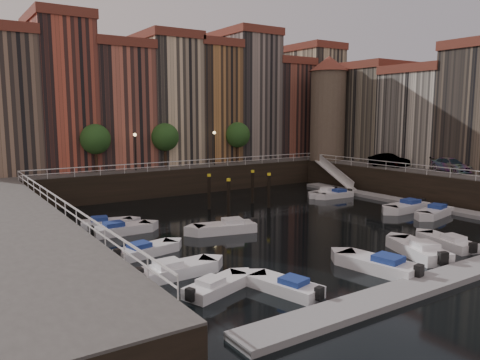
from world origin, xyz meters
TOP-DOWN VIEW (x-y plane):
  - ground at (0.00, 0.00)m, footprint 200.00×200.00m
  - quay_far at (0.00, 26.00)m, footprint 80.00×20.00m
  - quay_right at (28.00, -2.00)m, footprint 20.00×36.00m
  - dock_left at (-16.20, -1.00)m, footprint 2.00×28.00m
  - dock_right at (16.20, -1.00)m, footprint 2.00×28.00m
  - dock_near at (0.00, -17.00)m, footprint 30.00×2.00m
  - mountains at (1.72, 110.00)m, footprint 145.00×100.00m
  - far_terrace at (3.31, 23.50)m, footprint 48.70×10.30m
  - right_terrace at (26.50, 3.80)m, footprint 9.30×24.30m
  - corner_tower at (20.00, 14.50)m, footprint 5.20×5.20m
  - promenade_trees at (-1.33, 18.20)m, footprint 21.20×3.20m
  - street_lamps at (-1.00, 17.20)m, footprint 10.36×0.36m
  - railings at (0.00, 4.88)m, footprint 36.08×34.04m
  - gangway at (17.10, 10.00)m, footprint 2.78×8.32m
  - mooring_pilings at (0.39, 6.03)m, footprint 5.74×4.22m
  - boat_left_0 at (-12.64, -11.39)m, footprint 4.28×2.70m
  - boat_left_1 at (-13.33, -7.96)m, footprint 4.80×1.87m
  - boat_left_2 at (-13.26, -3.22)m, footprint 4.53×2.37m
  - boat_left_3 at (-12.80, 3.07)m, footprint 4.76×1.73m
  - boat_left_4 at (-13.10, 5.86)m, footprint 4.44×2.42m
  - boat_right_1 at (13.40, -6.55)m, footprint 4.95×2.64m
  - boat_right_2 at (13.15, -3.73)m, footprint 5.16×1.95m
  - boat_right_3 at (12.74, 5.33)m, footprint 4.35×1.88m
  - boat_right_4 at (12.45, 6.81)m, footprint 4.46×2.37m
  - boat_near_0 at (-9.58, -13.46)m, footprint 2.49×4.42m
  - boat_near_1 at (-2.89, -13.93)m, footprint 2.68×5.30m
  - boat_near_2 at (1.68, -13.33)m, footprint 3.53×5.32m
  - boat_near_3 at (5.20, -13.12)m, footprint 2.46×4.65m
  - car_a at (20.39, 4.65)m, footprint 1.70×4.13m
  - car_b at (20.06, 4.21)m, footprint 2.97×4.91m
  - car_c at (21.82, -2.60)m, footprint 3.44×5.41m
  - boat_extra_55 at (-5.63, -1.06)m, footprint 5.21×2.90m

SIDE VIEW (x-z plane):
  - ground at x=0.00m, z-range 0.00..0.00m
  - dock_left at x=-16.20m, z-range 0.00..0.35m
  - dock_right at x=16.20m, z-range 0.00..0.35m
  - dock_near at x=0.00m, z-range 0.00..0.35m
  - boat_left_0 at x=-12.64m, z-range -0.16..0.81m
  - boat_right_3 at x=12.74m, z-range -0.16..0.82m
  - boat_near_0 at x=-9.58m, z-range -0.16..0.83m
  - boat_left_4 at x=-13.10m, z-range -0.16..0.83m
  - boat_right_4 at x=12.45m, z-range -0.16..0.84m
  - boat_left_2 at x=-13.26m, z-range -0.17..0.85m
  - boat_near_3 at x=5.20m, z-range -0.17..0.87m
  - boat_left_3 at x=-12.80m, z-range -0.18..0.92m
  - boat_left_1 at x=-13.33m, z-range -0.18..0.92m
  - boat_right_1 at x=13.40m, z-range -0.18..0.93m
  - boat_extra_55 at x=-5.63m, z-range -0.19..0.98m
  - boat_right_2 at x=13.15m, z-range -0.19..0.99m
  - boat_near_1 at x=-2.89m, z-range -0.19..1.00m
  - boat_near_2 at x=1.68m, z-range -0.20..1.01m
  - quay_far at x=0.00m, z-range 0.00..3.00m
  - quay_right at x=28.00m, z-range 0.00..3.00m
  - mooring_pilings at x=0.39m, z-range -0.24..3.54m
  - gangway at x=17.10m, z-range 0.05..3.78m
  - car_a at x=20.39m, z-range 3.00..4.40m
  - car_c at x=21.82m, z-range 3.00..4.46m
  - car_b at x=20.06m, z-range 3.00..4.53m
  - railings at x=0.00m, z-range 3.53..4.05m
  - street_lamps at x=-1.00m, z-range 3.81..7.99m
  - promenade_trees at x=-1.33m, z-range 3.98..9.18m
  - mountains at x=1.72m, z-range -1.08..16.92m
  - right_terrace at x=26.50m, z-range 2.56..16.56m
  - corner_tower at x=20.00m, z-range 3.29..17.09m
  - far_terrace at x=3.31m, z-range 2.20..19.70m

